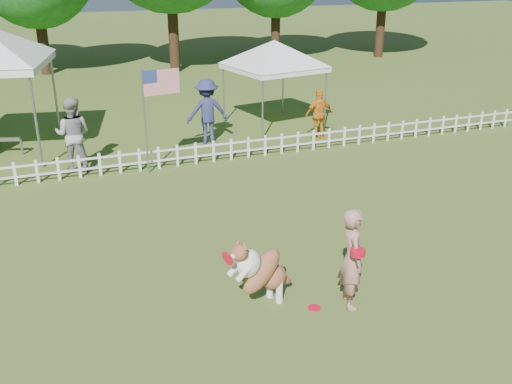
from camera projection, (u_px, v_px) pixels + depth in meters
ground at (295, 299)px, 9.18m from camera, size 120.00×120.00×0.00m
picket_fence at (187, 154)px, 15.14m from camera, size 22.00×0.08×0.60m
handler at (352, 258)px, 8.75m from camera, size 0.53×0.68×1.65m
dog at (263, 271)px, 8.79m from camera, size 1.27×0.81×1.25m
frisbee_on_turf at (314, 308)px, 8.94m from camera, size 0.25×0.25×0.02m
canopy_tent_right at (274, 85)px, 18.52m from camera, size 3.08×3.08×2.70m
flag_pole at (145, 123)px, 14.18m from camera, size 1.03×0.25×2.67m
spectator_a at (73, 134)px, 14.60m from camera, size 1.12×1.00×1.91m
spectator_b at (207, 111)px, 16.84m from camera, size 1.28×0.78×1.91m
spectator_c at (319, 114)px, 17.27m from camera, size 0.90×0.40×1.52m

